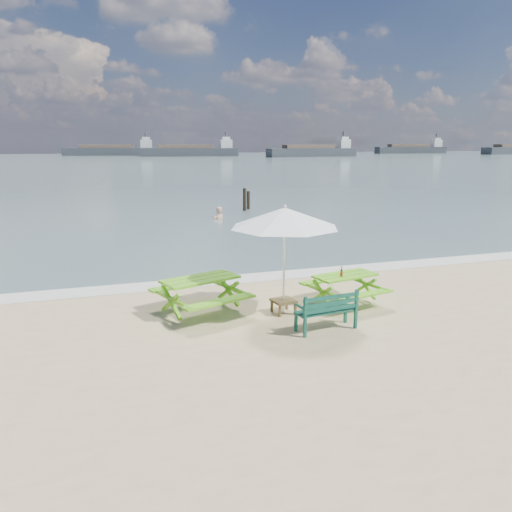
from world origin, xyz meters
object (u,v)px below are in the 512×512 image
object	(u,v)px
park_bench	(326,318)
beer_bottle	(341,273)
swimmer	(219,225)
patio_umbrella	(285,218)
picnic_table_right	(345,290)
side_table	(283,306)
picnic_table_left	(201,296)

from	to	relation	value
park_bench	beer_bottle	world-z (taller)	beer_bottle
swimmer	beer_bottle	bearing A→B (deg)	-92.16
swimmer	patio_umbrella	bearing A→B (deg)	-97.95
picnic_table_right	side_table	world-z (taller)	picnic_table_right
park_bench	swimmer	xyz separation A→B (m)	(1.49, 15.11, -0.55)
picnic_table_right	patio_umbrella	distance (m)	2.40
picnic_table_right	beer_bottle	xyz separation A→B (m)	(-0.17, -0.13, 0.44)
side_table	beer_bottle	bearing A→B (deg)	1.94
picnic_table_right	park_bench	distance (m)	1.79
park_bench	side_table	distance (m)	1.28
picnic_table_right	side_table	distance (m)	1.61
picnic_table_left	patio_umbrella	xyz separation A→B (m)	(1.72, -0.60, 1.74)
picnic_table_right	park_bench	bearing A→B (deg)	-129.70
picnic_table_left	side_table	distance (m)	1.83
picnic_table_left	patio_umbrella	bearing A→B (deg)	-19.14
picnic_table_right	patio_umbrella	world-z (taller)	patio_umbrella
beer_bottle	patio_umbrella	bearing A→B (deg)	-178.06
picnic_table_right	patio_umbrella	xyz separation A→B (m)	(-1.59, -0.18, 1.79)
picnic_table_right	park_bench	xyz separation A→B (m)	(-1.14, -1.37, -0.10)
swimmer	picnic_table_right	bearing A→B (deg)	-91.48
patio_umbrella	swimmer	size ratio (longest dim) A/B	1.46
patio_umbrella	swimmer	xyz separation A→B (m)	(1.94, 13.92, -2.44)
patio_umbrella	beer_bottle	xyz separation A→B (m)	(1.42, 0.05, -1.35)
patio_umbrella	swimmer	distance (m)	14.27
swimmer	park_bench	bearing A→B (deg)	-95.64
picnic_table_left	swimmer	distance (m)	13.84
picnic_table_left	park_bench	world-z (taller)	picnic_table_left
patio_umbrella	picnic_table_right	bearing A→B (deg)	6.50
beer_bottle	swimmer	distance (m)	13.93
side_table	swimmer	xyz separation A→B (m)	(1.94, 13.92, -0.48)
side_table	patio_umbrella	distance (m)	1.96
picnic_table_left	side_table	size ratio (longest dim) A/B	4.28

